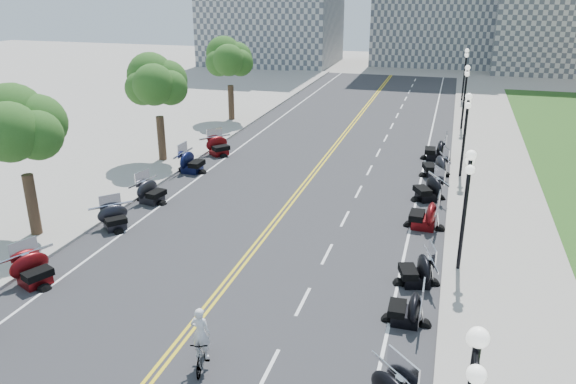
# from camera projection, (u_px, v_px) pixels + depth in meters

# --- Properties ---
(ground) EXTENTS (160.00, 160.00, 0.00)m
(ground) POSITION_uv_depth(u_px,v_px,m) (222.00, 289.00, 21.38)
(ground) COLOR gray
(road) EXTENTS (16.00, 90.00, 0.01)m
(road) POSITION_uv_depth(u_px,v_px,m) (294.00, 198.00, 30.36)
(road) COLOR #333335
(road) RESTS_ON ground
(centerline_yellow_a) EXTENTS (0.12, 90.00, 0.00)m
(centerline_yellow_a) POSITION_uv_depth(u_px,v_px,m) (292.00, 198.00, 30.39)
(centerline_yellow_a) COLOR yellow
(centerline_yellow_a) RESTS_ON road
(centerline_yellow_b) EXTENTS (0.12, 90.00, 0.00)m
(centerline_yellow_b) POSITION_uv_depth(u_px,v_px,m) (296.00, 198.00, 30.33)
(centerline_yellow_b) COLOR yellow
(centerline_yellow_b) RESTS_ON road
(edge_line_north) EXTENTS (0.12, 90.00, 0.00)m
(edge_line_north) POSITION_uv_depth(u_px,v_px,m) (414.00, 211.00, 28.66)
(edge_line_north) COLOR white
(edge_line_north) RESTS_ON road
(edge_line_south) EXTENTS (0.12, 90.00, 0.00)m
(edge_line_south) POSITION_uv_depth(u_px,v_px,m) (186.00, 187.00, 32.05)
(edge_line_south) COLOR white
(edge_line_south) RESTS_ON road
(lane_dash_5) EXTENTS (0.12, 2.00, 0.00)m
(lane_dash_5) POSITION_uv_depth(u_px,v_px,m) (269.00, 369.00, 16.93)
(lane_dash_5) COLOR white
(lane_dash_5) RESTS_ON road
(lane_dash_6) EXTENTS (0.12, 2.00, 0.00)m
(lane_dash_6) POSITION_uv_depth(u_px,v_px,m) (303.00, 301.00, 20.52)
(lane_dash_6) COLOR white
(lane_dash_6) RESTS_ON road
(lane_dash_7) EXTENTS (0.12, 2.00, 0.00)m
(lane_dash_7) POSITION_uv_depth(u_px,v_px,m) (327.00, 254.00, 24.12)
(lane_dash_7) COLOR white
(lane_dash_7) RESTS_ON road
(lane_dash_8) EXTENTS (0.12, 2.00, 0.00)m
(lane_dash_8) POSITION_uv_depth(u_px,v_px,m) (345.00, 219.00, 27.71)
(lane_dash_8) COLOR white
(lane_dash_8) RESTS_ON road
(lane_dash_9) EXTENTS (0.12, 2.00, 0.00)m
(lane_dash_9) POSITION_uv_depth(u_px,v_px,m) (359.00, 192.00, 31.31)
(lane_dash_9) COLOR white
(lane_dash_9) RESTS_ON road
(lane_dash_10) EXTENTS (0.12, 2.00, 0.00)m
(lane_dash_10) POSITION_uv_depth(u_px,v_px,m) (369.00, 170.00, 34.90)
(lane_dash_10) COLOR white
(lane_dash_10) RESTS_ON road
(lane_dash_11) EXTENTS (0.12, 2.00, 0.00)m
(lane_dash_11) POSITION_uv_depth(u_px,v_px,m) (378.00, 153.00, 38.49)
(lane_dash_11) COLOR white
(lane_dash_11) RESTS_ON road
(lane_dash_12) EXTENTS (0.12, 2.00, 0.00)m
(lane_dash_12) POSITION_uv_depth(u_px,v_px,m) (386.00, 138.00, 42.09)
(lane_dash_12) COLOR white
(lane_dash_12) RESTS_ON road
(lane_dash_13) EXTENTS (0.12, 2.00, 0.00)m
(lane_dash_13) POSITION_uv_depth(u_px,v_px,m) (392.00, 126.00, 45.68)
(lane_dash_13) COLOR white
(lane_dash_13) RESTS_ON road
(lane_dash_14) EXTENTS (0.12, 2.00, 0.00)m
(lane_dash_14) POSITION_uv_depth(u_px,v_px,m) (397.00, 115.00, 49.28)
(lane_dash_14) COLOR white
(lane_dash_14) RESTS_ON road
(lane_dash_15) EXTENTS (0.12, 2.00, 0.00)m
(lane_dash_15) POSITION_uv_depth(u_px,v_px,m) (402.00, 106.00, 52.87)
(lane_dash_15) COLOR white
(lane_dash_15) RESTS_ON road
(lane_dash_16) EXTENTS (0.12, 2.00, 0.00)m
(lane_dash_16) POSITION_uv_depth(u_px,v_px,m) (406.00, 99.00, 56.46)
(lane_dash_16) COLOR white
(lane_dash_16) RESTS_ON road
(lane_dash_17) EXTENTS (0.12, 2.00, 0.00)m
(lane_dash_17) POSITION_uv_depth(u_px,v_px,m) (409.00, 92.00, 60.06)
(lane_dash_17) COLOR white
(lane_dash_17) RESTS_ON road
(lane_dash_18) EXTENTS (0.12, 2.00, 0.00)m
(lane_dash_18) POSITION_uv_depth(u_px,v_px,m) (412.00, 85.00, 63.65)
(lane_dash_18) COLOR white
(lane_dash_18) RESTS_ON road
(lane_dash_19) EXTENTS (0.12, 2.00, 0.00)m
(lane_dash_19) POSITION_uv_depth(u_px,v_px,m) (415.00, 80.00, 67.25)
(lane_dash_19) COLOR white
(lane_dash_19) RESTS_ON road
(sidewalk_north) EXTENTS (5.00, 90.00, 0.15)m
(sidewalk_north) POSITION_uv_depth(u_px,v_px,m) (499.00, 219.00, 27.55)
(sidewalk_north) COLOR #9E9991
(sidewalk_north) RESTS_ON ground
(sidewalk_south) EXTENTS (5.00, 90.00, 0.15)m
(sidewalk_south) POSITION_uv_depth(u_px,v_px,m) (123.00, 179.00, 33.12)
(sidewalk_south) COLOR #9E9991
(sidewalk_south) RESTS_ON ground
(street_lamp_2) EXTENTS (0.50, 1.20, 4.90)m
(street_lamp_2) POSITION_uv_depth(u_px,v_px,m) (464.00, 212.00, 21.78)
(street_lamp_2) COLOR black
(street_lamp_2) RESTS_ON sidewalk_north
(street_lamp_3) EXTENTS (0.50, 1.20, 4.90)m
(street_lamp_3) POSITION_uv_depth(u_px,v_px,m) (464.00, 136.00, 32.56)
(street_lamp_3) COLOR black
(street_lamp_3) RESTS_ON sidewalk_north
(street_lamp_4) EXTENTS (0.50, 1.20, 4.90)m
(street_lamp_4) POSITION_uv_depth(u_px,v_px,m) (464.00, 98.00, 43.35)
(street_lamp_4) COLOR black
(street_lamp_4) RESTS_ON sidewalk_north
(street_lamp_5) EXTENTS (0.50, 1.20, 4.90)m
(street_lamp_5) POSITION_uv_depth(u_px,v_px,m) (464.00, 75.00, 54.13)
(street_lamp_5) COLOR black
(street_lamp_5) RESTS_ON sidewalk_north
(tree_2) EXTENTS (4.80, 4.80, 9.20)m
(tree_2) POSITION_uv_depth(u_px,v_px,m) (20.00, 136.00, 24.16)
(tree_2) COLOR #235619
(tree_2) RESTS_ON sidewalk_south
(tree_3) EXTENTS (4.80, 4.80, 9.20)m
(tree_3) POSITION_uv_depth(u_px,v_px,m) (157.00, 89.00, 34.94)
(tree_3) COLOR #235619
(tree_3) RESTS_ON sidewalk_south
(tree_4) EXTENTS (4.80, 4.80, 9.20)m
(tree_4) POSITION_uv_depth(u_px,v_px,m) (230.00, 64.00, 45.72)
(tree_4) COLOR #235619
(tree_4) RESTS_ON sidewalk_south
(motorcycle_n_5) EXTENTS (1.83, 1.83, 1.27)m
(motorcycle_n_5) POSITION_uv_depth(u_px,v_px,m) (406.00, 306.00, 19.06)
(motorcycle_n_5) COLOR black
(motorcycle_n_5) RESTS_ON road
(motorcycle_n_6) EXTENTS (2.39, 2.39, 1.35)m
(motorcycle_n_6) POSITION_uv_depth(u_px,v_px,m) (416.00, 269.00, 21.50)
(motorcycle_n_6) COLOR black
(motorcycle_n_6) RESTS_ON road
(motorcycle_n_7) EXTENTS (2.19, 2.19, 1.46)m
(motorcycle_n_7) POSITION_uv_depth(u_px,v_px,m) (424.00, 213.00, 26.48)
(motorcycle_n_7) COLOR #590A0C
(motorcycle_n_7) RESTS_ON road
(motorcycle_n_8) EXTENTS (2.79, 2.79, 1.44)m
(motorcycle_n_8) POSITION_uv_depth(u_px,v_px,m) (428.00, 187.00, 29.89)
(motorcycle_n_8) COLOR black
(motorcycle_n_8) RESTS_ON road
(motorcycle_n_9) EXTENTS (2.59, 2.59, 1.45)m
(motorcycle_n_9) POSITION_uv_depth(u_px,v_px,m) (435.00, 165.00, 33.57)
(motorcycle_n_9) COLOR black
(motorcycle_n_9) RESTS_ON road
(motorcycle_n_10) EXTENTS (2.21, 2.21, 1.49)m
(motorcycle_n_10) POSITION_uv_depth(u_px,v_px,m) (436.00, 149.00, 36.74)
(motorcycle_n_10) COLOR black
(motorcycle_n_10) RESTS_ON road
(motorcycle_s_5) EXTENTS (2.60, 2.60, 1.38)m
(motorcycle_s_5) POSITION_uv_depth(u_px,v_px,m) (33.00, 268.00, 21.49)
(motorcycle_s_5) COLOR #590A0C
(motorcycle_s_5) RESTS_ON road
(motorcycle_s_6) EXTENTS (2.54, 2.54, 1.26)m
(motorcycle_s_6) POSITION_uv_depth(u_px,v_px,m) (114.00, 216.00, 26.42)
(motorcycle_s_6) COLOR black
(motorcycle_s_6) RESTS_ON road
(motorcycle_s_7) EXTENTS (2.27, 2.27, 1.36)m
(motorcycle_s_7) POSITION_uv_depth(u_px,v_px,m) (151.00, 190.00, 29.57)
(motorcycle_s_7) COLOR black
(motorcycle_s_7) RESTS_ON road
(motorcycle_s_8) EXTENTS (2.15, 2.15, 1.45)m
(motorcycle_s_8) POSITION_uv_depth(u_px,v_px,m) (192.00, 161.00, 34.30)
(motorcycle_s_8) COLOR black
(motorcycle_s_8) RESTS_ON road
(motorcycle_s_9) EXTENTS (2.82, 2.82, 1.40)m
(motorcycle_s_9) POSITION_uv_depth(u_px,v_px,m) (219.00, 145.00, 37.77)
(motorcycle_s_9) COLOR #590A0C
(motorcycle_s_9) RESTS_ON road
(bicycle) EXTENTS (0.97, 1.88, 1.09)m
(bicycle) POSITION_uv_depth(u_px,v_px,m) (202.00, 351.00, 16.89)
(bicycle) COLOR #A51414
(bicycle) RESTS_ON road
(cyclist_rider) EXTENTS (0.62, 0.40, 1.69)m
(cyclist_rider) POSITION_uv_depth(u_px,v_px,m) (199.00, 312.00, 16.40)
(cyclist_rider) COLOR silver
(cyclist_rider) RESTS_ON bicycle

